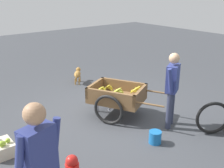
{
  "coord_description": "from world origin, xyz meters",
  "views": [
    {
      "loc": [
        -4.13,
        3.2,
        2.65
      ],
      "look_at": [
        -0.01,
        -0.08,
        0.75
      ],
      "focal_mm": 43.22,
      "sensor_mm": 36.0,
      "label": 1
    }
  ],
  "objects_px": {
    "fruit_cart": "(117,97)",
    "bystander_person": "(40,163)",
    "vendor_person": "(172,84)",
    "dog": "(78,74)",
    "plastic_bucket": "(155,137)",
    "apple_crate": "(2,147)"
  },
  "relations": [
    {
      "from": "fruit_cart",
      "to": "bystander_person",
      "type": "height_order",
      "value": "bystander_person"
    },
    {
      "from": "vendor_person",
      "to": "plastic_bucket",
      "type": "bearing_deg",
      "value": 110.56
    },
    {
      "from": "vendor_person",
      "to": "plastic_bucket",
      "type": "distance_m",
      "value": 1.08
    },
    {
      "from": "fruit_cart",
      "to": "apple_crate",
      "type": "height_order",
      "value": "fruit_cart"
    },
    {
      "from": "fruit_cart",
      "to": "dog",
      "type": "xyz_separation_m",
      "value": [
        2.38,
        -0.47,
        -0.17
      ]
    },
    {
      "from": "plastic_bucket",
      "to": "bystander_person",
      "type": "bearing_deg",
      "value": 103.72
    },
    {
      "from": "fruit_cart",
      "to": "apple_crate",
      "type": "bearing_deg",
      "value": 88.13
    },
    {
      "from": "vendor_person",
      "to": "dog",
      "type": "height_order",
      "value": "vendor_person"
    },
    {
      "from": "dog",
      "to": "plastic_bucket",
      "type": "relative_size",
      "value": 2.41
    },
    {
      "from": "vendor_person",
      "to": "bystander_person",
      "type": "height_order",
      "value": "bystander_person"
    },
    {
      "from": "bystander_person",
      "to": "plastic_bucket",
      "type": "bearing_deg",
      "value": -76.28
    },
    {
      "from": "dog",
      "to": "bystander_person",
      "type": "xyz_separation_m",
      "value": [
        -4.24,
        3.02,
        0.72
      ]
    },
    {
      "from": "bystander_person",
      "to": "vendor_person",
      "type": "bearing_deg",
      "value": -74.68
    },
    {
      "from": "plastic_bucket",
      "to": "bystander_person",
      "type": "height_order",
      "value": "bystander_person"
    },
    {
      "from": "vendor_person",
      "to": "bystander_person",
      "type": "bearing_deg",
      "value": 105.32
    },
    {
      "from": "bystander_person",
      "to": "fruit_cart",
      "type": "bearing_deg",
      "value": -53.97
    },
    {
      "from": "apple_crate",
      "to": "fruit_cart",
      "type": "bearing_deg",
      "value": -91.87
    },
    {
      "from": "dog",
      "to": "bystander_person",
      "type": "distance_m",
      "value": 5.26
    },
    {
      "from": "plastic_bucket",
      "to": "apple_crate",
      "type": "relative_size",
      "value": 0.52
    },
    {
      "from": "fruit_cart",
      "to": "vendor_person",
      "type": "bearing_deg",
      "value": -152.39
    },
    {
      "from": "fruit_cart",
      "to": "plastic_bucket",
      "type": "bearing_deg",
      "value": 172.3
    },
    {
      "from": "dog",
      "to": "fruit_cart",
      "type": "bearing_deg",
      "value": 168.85
    }
  ]
}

